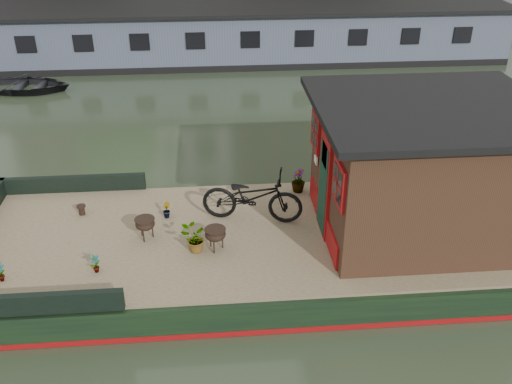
{
  "coord_description": "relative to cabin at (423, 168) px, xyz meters",
  "views": [
    {
      "loc": [
        -1.57,
        -8.84,
        6.48
      ],
      "look_at": [
        -0.77,
        0.5,
        1.24
      ],
      "focal_mm": 40.0,
      "sensor_mm": 36.0,
      "label": 1
    }
  ],
  "objects": [
    {
      "name": "houseboat_deck",
      "position": [
        -2.19,
        0.0,
        -1.25
      ],
      "size": [
        11.8,
        3.8,
        0.05
      ],
      "primitive_type": "cube",
      "color": "#907B59",
      "rests_on": "houseboat_hull"
    },
    {
      "name": "quay",
      "position": [
        -2.19,
        20.5,
        -1.43
      ],
      "size": [
        60.0,
        6.0,
        0.9
      ],
      "primitive_type": "cube",
      "color": "#47443F",
      "rests_on": "ground"
    },
    {
      "name": "houseboat_hull",
      "position": [
        -3.52,
        0.0,
        -1.6
      ],
      "size": [
        14.01,
        4.02,
        0.6
      ],
      "color": "black",
      "rests_on": "ground"
    },
    {
      "name": "brazier_rear",
      "position": [
        -5.02,
        -0.0,
        -1.02
      ],
      "size": [
        0.51,
        0.51,
        0.42
      ],
      "primitive_type": null,
      "rotation": [
        0.0,
        0.0,
        0.41
      ],
      "color": "black",
      "rests_on": "houseboat_deck"
    },
    {
      "name": "potted_plant_e",
      "position": [
        -5.77,
        -0.96,
        -1.06
      ],
      "size": [
        0.2,
        0.21,
        0.34
      ],
      "primitive_type": "imported",
      "rotation": [
        0.0,
        0.0,
        0.9
      ],
      "color": "#97402C",
      "rests_on": "houseboat_deck"
    },
    {
      "name": "potted_plant_b",
      "position": [
        -4.69,
        0.71,
        -1.07
      ],
      "size": [
        0.18,
        0.2,
        0.31
      ],
      "primitive_type": "imported",
      "rotation": [
        0.0,
        0.0,
        1.86
      ],
      "color": "brown",
      "rests_on": "houseboat_deck"
    },
    {
      "name": "potted_plant_a",
      "position": [
        -7.28,
        -1.07,
        -1.06
      ],
      "size": [
        0.21,
        0.18,
        0.34
      ],
      "primitive_type": "imported",
      "rotation": [
        0.0,
        0.0,
        0.36
      ],
      "color": "brown",
      "rests_on": "houseboat_deck"
    },
    {
      "name": "bow_bulwark",
      "position": [
        -7.25,
        0.0,
        -1.05
      ],
      "size": [
        3.0,
        4.0,
        0.35
      ],
      "color": "black",
      "rests_on": "houseboat_deck"
    },
    {
      "name": "potted_plant_c",
      "position": [
        -4.13,
        -0.5,
        -0.98
      ],
      "size": [
        0.52,
        0.47,
        0.5
      ],
      "primitive_type": "imported",
      "rotation": [
        0.0,
        0.0,
        3.33
      ],
      "color": "#B47234",
      "rests_on": "houseboat_deck"
    },
    {
      "name": "dinghy",
      "position": [
        -10.05,
        10.49,
        -1.55
      ],
      "size": [
        3.44,
        2.68,
        0.65
      ],
      "primitive_type": "imported",
      "rotation": [
        0.0,
        0.0,
        1.43
      ],
      "color": "black",
      "rests_on": "ground"
    },
    {
      "name": "brazier_front",
      "position": [
        -3.76,
        -0.46,
        -1.01
      ],
      "size": [
        0.41,
        0.41,
        0.43
      ],
      "primitive_type": null,
      "rotation": [
        0.0,
        0.0,
        -0.02
      ],
      "color": "black",
      "rests_on": "houseboat_deck"
    },
    {
      "name": "ground",
      "position": [
        -2.19,
        0.0,
        -1.88
      ],
      "size": [
        120.0,
        120.0,
        0.0
      ],
      "primitive_type": "plane",
      "color": "#24301E",
      "rests_on": "ground"
    },
    {
      "name": "potted_plant_d",
      "position": [
        -1.99,
        1.52,
        -0.97
      ],
      "size": [
        0.34,
        0.34,
        0.52
      ],
      "primitive_type": "imported",
      "rotation": [
        0.0,
        0.0,
        4.92
      ],
      "color": "brown",
      "rests_on": "houseboat_deck"
    },
    {
      "name": "far_houseboat",
      "position": [
        -2.19,
        14.0,
        -0.91
      ],
      "size": [
        20.4,
        4.4,
        2.11
      ],
      "color": "#4A5063",
      "rests_on": "ground"
    },
    {
      "name": "cabin",
      "position": [
        0.0,
        0.0,
        0.0
      ],
      "size": [
        4.0,
        3.5,
        2.42
      ],
      "color": "black",
      "rests_on": "houseboat_deck"
    },
    {
      "name": "bicycle",
      "position": [
        -3.03,
        0.49,
        -0.72
      ],
      "size": [
        2.02,
        1.07,
        1.01
      ],
      "primitive_type": "imported",
      "rotation": [
        0.0,
        0.0,
        1.35
      ],
      "color": "black",
      "rests_on": "houseboat_deck"
    },
    {
      "name": "bollard_port",
      "position": [
        -6.34,
        0.94,
        -1.13
      ],
      "size": [
        0.18,
        0.18,
        0.2
      ],
      "primitive_type": "cylinder",
      "color": "black",
      "rests_on": "houseboat_deck"
    }
  ]
}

